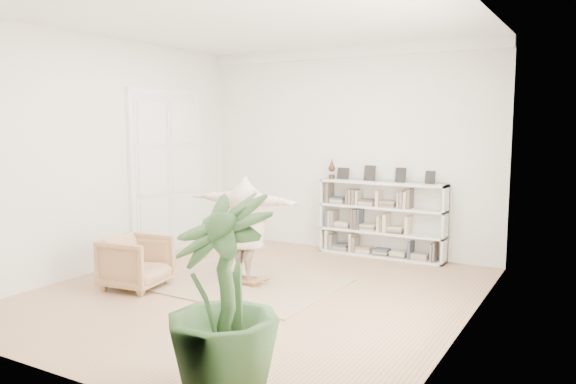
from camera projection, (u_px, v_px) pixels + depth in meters
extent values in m
plane|color=#90694A|center=(256.00, 293.00, 7.62)|extent=(6.00, 6.00, 0.00)
plane|color=silver|center=(347.00, 151.00, 9.99)|extent=(5.50, 0.00, 5.50)
plane|color=silver|center=(64.00, 181.00, 4.81)|extent=(5.50, 0.00, 5.50)
plane|color=silver|center=(107.00, 155.00, 8.75)|extent=(0.00, 6.00, 6.00)
plane|color=silver|center=(469.00, 169.00, 6.05)|extent=(0.00, 6.00, 6.00)
plane|color=white|center=(254.00, 20.00, 7.18)|extent=(6.00, 6.00, 0.00)
cube|color=white|center=(347.00, 52.00, 9.72)|extent=(5.50, 0.12, 0.18)
cube|color=white|center=(167.00, 174.00, 9.90)|extent=(0.08, 1.78, 2.92)
cube|color=silver|center=(151.00, 176.00, 9.55)|extent=(0.06, 0.78, 2.80)
cube|color=silver|center=(182.00, 172.00, 10.24)|extent=(0.06, 0.78, 2.80)
cube|color=silver|center=(325.00, 214.00, 10.12)|extent=(0.04, 0.35, 1.30)
cube|color=silver|center=(445.00, 225.00, 9.06)|extent=(0.04, 0.35, 1.30)
cube|color=silver|center=(385.00, 218.00, 9.73)|extent=(2.20, 0.04, 1.30)
cube|color=silver|center=(381.00, 255.00, 9.67)|extent=(2.20, 0.35, 0.04)
cube|color=silver|center=(381.00, 232.00, 9.62)|extent=(2.20, 0.35, 0.04)
cube|color=silver|center=(382.00, 207.00, 9.57)|extent=(2.20, 0.35, 0.04)
cube|color=silver|center=(382.00, 183.00, 9.51)|extent=(2.20, 0.35, 0.04)
cube|color=black|center=(343.00, 173.00, 9.91)|extent=(0.18, 0.07, 0.24)
cube|color=black|center=(370.00, 174.00, 9.66)|extent=(0.18, 0.07, 0.24)
cube|color=black|center=(401.00, 175.00, 9.39)|extent=(0.18, 0.07, 0.24)
cube|color=black|center=(430.00, 177.00, 9.15)|extent=(0.18, 0.07, 0.24)
imported|color=tan|center=(136.00, 262.00, 7.81)|extent=(0.90, 0.88, 0.73)
cube|color=tan|center=(247.00, 284.00, 8.02)|extent=(2.56, 2.07, 0.02)
cube|color=olive|center=(247.00, 279.00, 8.01)|extent=(0.47, 0.29, 0.03)
cube|color=olive|center=(247.00, 282.00, 8.02)|extent=(0.32, 0.06, 0.04)
cube|color=olive|center=(247.00, 282.00, 8.02)|extent=(0.32, 0.06, 0.04)
cube|color=olive|center=(247.00, 279.00, 8.01)|extent=(0.18, 0.05, 0.10)
cube|color=olive|center=(247.00, 279.00, 8.01)|extent=(0.18, 0.05, 0.10)
imported|color=#C0A390|center=(247.00, 226.00, 7.92)|extent=(1.82, 0.54, 1.47)
imported|color=#32542A|center=(223.00, 297.00, 4.66)|extent=(1.21, 1.21, 1.71)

